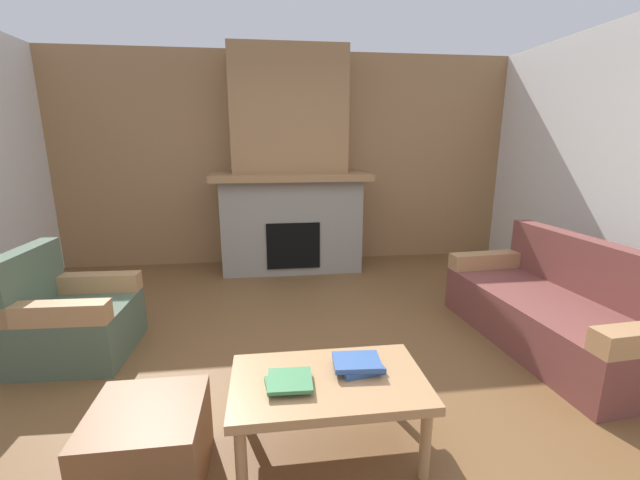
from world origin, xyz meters
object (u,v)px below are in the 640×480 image
object	(u,v)px
fireplace	(290,177)
couch	(557,311)
armchair	(70,319)
ottoman	(149,446)
coffee_table	(328,388)

from	to	relation	value
fireplace	couch	xyz separation A→B (m)	(1.99, -2.36, -0.88)
armchair	fireplace	bearing A→B (deg)	48.32
ottoman	armchair	bearing A→B (deg)	124.44
couch	armchair	bearing A→B (deg)	175.11
armchair	ottoman	world-z (taller)	armchair
fireplace	couch	size ratio (longest dim) A/B	1.45
armchair	coffee_table	size ratio (longest dim) A/B	0.85
ottoman	coffee_table	bearing A→B (deg)	5.91
fireplace	couch	distance (m)	3.21
couch	fireplace	bearing A→B (deg)	130.08
couch	ottoman	size ratio (longest dim) A/B	3.57
fireplace	armchair	bearing A→B (deg)	-131.68
fireplace	ottoman	distance (m)	3.63
couch	ottoman	distance (m)	3.06
fireplace	armchair	xyz separation A→B (m)	(-1.81, -2.04, -0.87)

